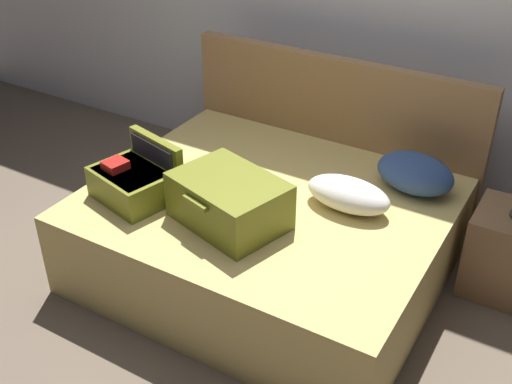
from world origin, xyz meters
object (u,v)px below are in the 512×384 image
Objects in this scene: pillow_center_head at (415,173)px; nightstand at (511,254)px; bed at (267,235)px; hard_case_large at (229,200)px; hard_case_medium at (136,180)px; pillow_near_headboard at (348,194)px.

nightstand is at bearing 5.08° from pillow_center_head.
hard_case_large is (-0.05, -0.29, 0.38)m from bed.
bed is 3.88× the size of hard_case_medium.
hard_case_medium is at bearing -150.20° from bed.
nightstand is (0.81, 0.40, -0.34)m from pillow_near_headboard.
pillow_near_headboard is (0.47, 0.43, -0.05)m from hard_case_large.
hard_case_large is 1.57m from nightstand.
pillow_center_head is 0.68m from nightstand.
pillow_center_head reaches higher than pillow_near_headboard.
hard_case_large reaches higher than pillow_near_headboard.
pillow_center_head is 0.89× the size of nightstand.
pillow_near_headboard is 0.94× the size of nightstand.
hard_case_medium reaches higher than hard_case_large.
bed is 3.84× the size of nightstand.
pillow_center_head is (0.65, 0.49, 0.36)m from bed.
pillow_center_head is at bearing 63.94° from hard_case_large.
pillow_center_head is at bearing -174.92° from nightstand.
pillow_center_head is (1.27, 0.84, -0.00)m from hard_case_medium.
nightstand is (0.57, 0.05, -0.36)m from pillow_center_head.
hard_case_large is 1.39× the size of pillow_near_headboard.
pillow_center_head reaches higher than nightstand.
nightstand is (1.27, 0.83, -0.39)m from hard_case_large.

